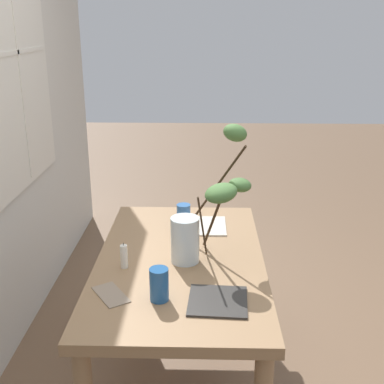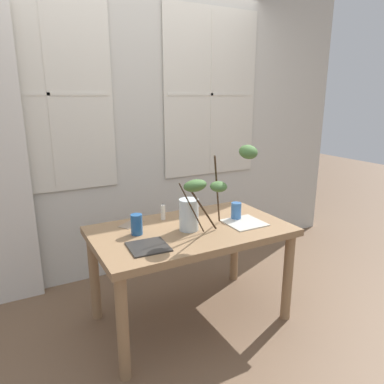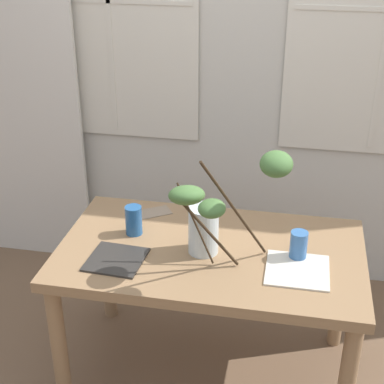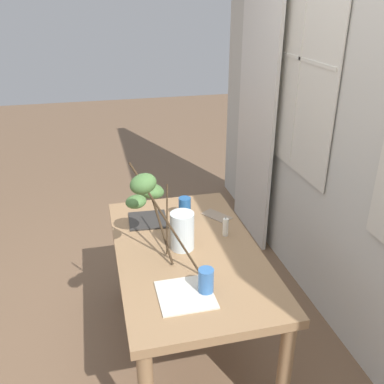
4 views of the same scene
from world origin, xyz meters
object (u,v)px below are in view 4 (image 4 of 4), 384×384
at_px(dining_table, 188,264).
at_px(drinking_glass_blue_right, 206,281).
at_px(plate_square_left, 148,220).
at_px(pillar_candle, 226,227).
at_px(plate_square_right, 186,295).
at_px(vase_with_branches, 168,217).
at_px(drinking_glass_blue_left, 185,208).

height_order(dining_table, drinking_glass_blue_right, drinking_glass_blue_right).
relative_size(plate_square_left, pillar_candle, 1.92).
xyz_separation_m(drinking_glass_blue_right, plate_square_right, (0.00, -0.10, -0.06)).
bearing_deg(drinking_glass_blue_right, vase_with_branches, -163.55).
distance_m(drinking_glass_blue_right, pillar_candle, 0.55).
xyz_separation_m(vase_with_branches, plate_square_left, (-0.40, -0.06, -0.23)).
bearing_deg(drinking_glass_blue_left, vase_with_branches, -24.67).
xyz_separation_m(drinking_glass_blue_left, drinking_glass_blue_right, (0.76, -0.07, -0.00)).
bearing_deg(plate_square_left, vase_with_branches, 8.43).
bearing_deg(drinking_glass_blue_left, pillar_candle, 34.20).
xyz_separation_m(dining_table, drinking_glass_blue_right, (0.38, -0.00, 0.16)).
distance_m(drinking_glass_blue_right, plate_square_left, 0.79).
relative_size(dining_table, plate_square_right, 5.16).
bearing_deg(plate_square_right, vase_with_branches, -178.50).
xyz_separation_m(dining_table, plate_square_right, (0.39, -0.10, 0.10)).
bearing_deg(plate_square_right, plate_square_left, -174.90).
relative_size(plate_square_left, plate_square_right, 0.89).
relative_size(drinking_glass_blue_left, plate_square_left, 0.59).
bearing_deg(plate_square_right, drinking_glass_blue_right, 91.71).
xyz_separation_m(plate_square_left, plate_square_right, (0.77, 0.07, -0.00)).
relative_size(dining_table, drinking_glass_blue_left, 9.81).
bearing_deg(drinking_glass_blue_left, plate_square_right, -12.47).
bearing_deg(plate_square_left, drinking_glass_blue_left, 86.87).
relative_size(drinking_glass_blue_left, drinking_glass_blue_right, 1.08).
bearing_deg(vase_with_branches, plate_square_right, 1.50).
bearing_deg(pillar_candle, vase_with_branches, -72.52).
bearing_deg(vase_with_branches, pillar_candle, 107.48).
xyz_separation_m(dining_table, vase_with_branches, (0.01, -0.11, 0.33)).
height_order(dining_table, pillar_candle, pillar_candle).
height_order(drinking_glass_blue_right, pillar_candle, drinking_glass_blue_right).
bearing_deg(drinking_glass_blue_right, drinking_glass_blue_left, 174.83).
bearing_deg(dining_table, pillar_candle, 111.77).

